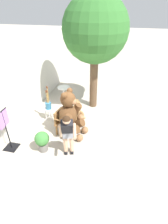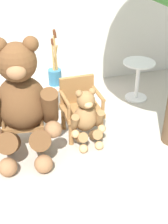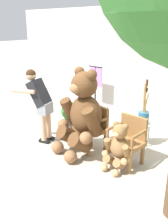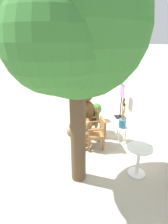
{
  "view_description": "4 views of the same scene",
  "coord_description": "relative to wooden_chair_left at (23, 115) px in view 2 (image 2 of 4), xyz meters",
  "views": [
    {
      "loc": [
        -4.99,
        -1.2,
        3.92
      ],
      "look_at": [
        0.09,
        0.01,
        0.61
      ],
      "focal_mm": 28.0,
      "sensor_mm": 36.0,
      "label": 1
    },
    {
      "loc": [
        -0.72,
        -3.2,
        2.8
      ],
      "look_at": [
        0.36,
        0.23,
        0.59
      ],
      "focal_mm": 50.0,
      "sensor_mm": 36.0,
      "label": 2
    },
    {
      "loc": [
        2.63,
        -2.8,
        2.41
      ],
      "look_at": [
        -0.36,
        0.31,
        0.86
      ],
      "focal_mm": 40.0,
      "sensor_mm": 36.0,
      "label": 3
    },
    {
      "loc": [
        4.79,
        -0.29,
        2.85
      ],
      "look_at": [
        -0.35,
        0.34,
        0.78
      ],
      "focal_mm": 28.0,
      "sensor_mm": 36.0,
      "label": 4
    }
  ],
  "objects": [
    {
      "name": "ground_plane",
      "position": [
        0.42,
        -0.62,
        -0.46
      ],
      "size": [
        60.0,
        60.0,
        0.0
      ],
      "primitive_type": "plane",
      "color": "#B2A899"
    },
    {
      "name": "back_wall",
      "position": [
        0.42,
        1.78,
        0.94
      ],
      "size": [
        10.0,
        0.16,
        2.8
      ],
      "primitive_type": "cube",
      "color": "beige",
      "rests_on": "ground"
    },
    {
      "name": "wooden_chair_left",
      "position": [
        0.0,
        0.0,
        0.0
      ],
      "size": [
        0.64,
        0.61,
        0.86
      ],
      "color": "olive",
      "rests_on": "ground"
    },
    {
      "name": "wooden_chair_right",
      "position": [
        0.85,
        0.0,
        0.0
      ],
      "size": [
        0.57,
        0.53,
        0.86
      ],
      "color": "olive",
      "rests_on": "ground"
    },
    {
      "name": "teddy_bear_large",
      "position": [
        -0.03,
        -0.27,
        0.35
      ],
      "size": [
        1.02,
        1.01,
        1.65
      ],
      "color": "brown",
      "rests_on": "ground"
    },
    {
      "name": "teddy_bear_small",
      "position": [
        0.85,
        -0.29,
        -0.04
      ],
      "size": [
        0.51,
        0.48,
        0.86
      ],
      "color": "olive",
      "rests_on": "ground"
    },
    {
      "name": "white_stool",
      "position": [
        0.66,
        0.81,
        -0.11
      ],
      "size": [
        0.34,
        0.34,
        0.46
      ],
      "color": "silver",
      "rests_on": "ground"
    },
    {
      "name": "brush_bucket",
      "position": [
        0.66,
        0.81,
        0.2
      ],
      "size": [
        0.22,
        0.22,
        0.93
      ],
      "color": "teal",
      "rests_on": "white_stool"
    },
    {
      "name": "round_side_table",
      "position": [
        2.13,
        0.7,
        -0.01
      ],
      "size": [
        0.56,
        0.56,
        0.72
      ],
      "color": "white",
      "rests_on": "ground"
    }
  ]
}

